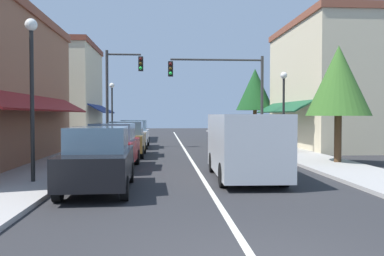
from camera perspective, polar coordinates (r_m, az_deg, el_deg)
name	(u,v)px	position (r m, az deg, el deg)	size (l,w,h in m)	color
ground_plane	(186,151)	(23.24, -0.89, -3.31)	(80.00, 80.00, 0.00)	#28282B
sidewalk_left	(89,151)	(23.58, -14.38, -3.15)	(2.60, 56.00, 0.12)	#A39E99
sidewalk_right	(279,150)	(24.18, 12.25, -3.01)	(2.60, 56.00, 0.12)	#A39E99
lane_center_stripe	(186,151)	(23.24, -0.89, -3.31)	(0.14, 52.00, 0.01)	silver
storefront_right_block	(324,85)	(27.21, 18.24, 5.75)	(5.72, 10.20, 7.97)	beige
storefront_far_left	(66,93)	(34.06, -17.39, 4.80)	(5.89, 8.20, 7.78)	beige
parked_car_nearest_left	(98,159)	(11.37, -13.11, -4.34)	(1.88, 4.15, 1.77)	black
parked_car_second_left	(113,146)	(15.96, -11.08, -2.55)	(1.86, 4.14, 1.77)	maroon
parked_car_third_left	(127,139)	(20.69, -9.16, -1.54)	(1.79, 4.10, 1.77)	brown
parked_car_far_left	(134,134)	(25.95, -8.15, -0.85)	(1.79, 4.10, 1.77)	silver
van_in_lane	(244,144)	(13.34, 7.40, -2.24)	(2.10, 5.23, 2.12)	#B2B7BC
traffic_signal_mast_arm	(229,85)	(24.85, 5.29, 6.14)	(5.89, 0.50, 5.71)	#333333
traffic_signal_left_corner	(118,85)	(25.75, -10.42, 5.98)	(2.36, 0.50, 6.14)	#333333
street_lamp_left_near	(32,74)	(12.88, -21.74, 7.13)	(0.36, 0.36, 4.93)	black
street_lamp_right_mid	(284,98)	(21.58, 12.85, 4.12)	(0.36, 0.36, 4.34)	black
street_lamp_left_far	(112,102)	(29.37, -11.25, 3.57)	(0.36, 0.36, 4.38)	black
tree_right_near	(338,81)	(18.03, 20.03, 6.25)	(2.68, 2.68, 5.01)	#4C331E
tree_right_far	(255,90)	(32.21, 8.91, 5.37)	(2.96, 2.96, 5.73)	#4C331E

